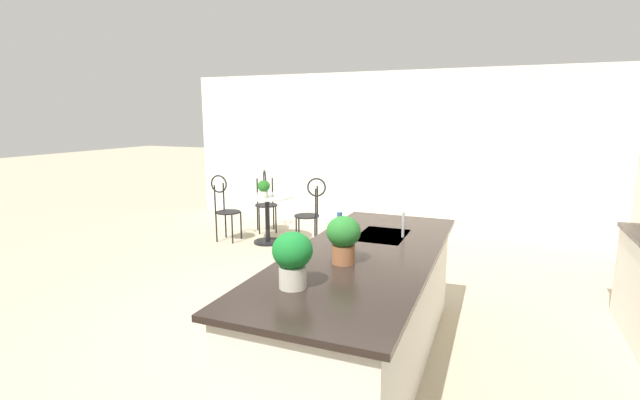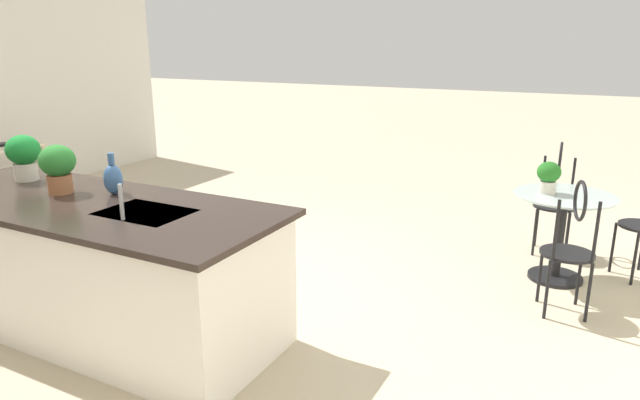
{
  "view_description": "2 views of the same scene",
  "coord_description": "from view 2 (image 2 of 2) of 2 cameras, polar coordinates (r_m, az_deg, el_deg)",
  "views": [
    {
      "loc": [
        3.49,
        1.77,
        1.95
      ],
      "look_at": [
        -1.56,
        -0.27,
        0.93
      ],
      "focal_mm": 25.26,
      "sensor_mm": 36.0,
      "label": 1
    },
    {
      "loc": [
        -2.75,
        3.3,
        1.94
      ],
      "look_at": [
        -1.19,
        0.3,
        0.98
      ],
      "focal_mm": 31.5,
      "sensor_mm": 36.0,
      "label": 2
    }
  ],
  "objects": [
    {
      "name": "ground_plane",
      "position": [
        4.72,
        -11.33,
        -8.8
      ],
      "size": [
        40.0,
        40.0,
        0.0
      ],
      "primitive_type": "plane",
      "color": "beige"
    },
    {
      "name": "potted_plant_counter_far",
      "position": [
        4.79,
        -27.88,
        4.1
      ],
      "size": [
        0.25,
        0.25,
        0.35
      ],
      "color": "beige",
      "rests_on": "kitchen_island"
    },
    {
      "name": "vase_on_counter",
      "position": [
        4.12,
        -20.27,
        2.07
      ],
      "size": [
        0.13,
        0.13,
        0.29
      ],
      "color": "#386099",
      "rests_on": "kitchen_island"
    },
    {
      "name": "kitchen_island",
      "position": [
        4.18,
        -22.22,
        -6.09
      ],
      "size": [
        2.8,
        1.06,
        0.92
      ],
      "color": "white",
      "rests_on": "ground"
    },
    {
      "name": "chair_near_window",
      "position": [
        5.69,
        22.85,
        0.66
      ],
      "size": [
        0.4,
        0.49,
        1.04
      ],
      "color": "black",
      "rests_on": "ground"
    },
    {
      "name": "chair_by_island",
      "position": [
        4.37,
        24.14,
        -3.87
      ],
      "size": [
        0.47,
        0.52,
        1.04
      ],
      "color": "black",
      "rests_on": "ground"
    },
    {
      "name": "bistro_table",
      "position": [
        5.05,
        23.26,
        -2.7
      ],
      "size": [
        0.8,
        0.8,
        0.74
      ],
      "color": "black",
      "rests_on": "ground"
    },
    {
      "name": "potted_plant_on_table",
      "position": [
        4.92,
        22.21,
        2.33
      ],
      "size": [
        0.19,
        0.19,
        0.26
      ],
      "color": "beige",
      "rests_on": "bistro_table"
    },
    {
      "name": "potted_plant_counter_near",
      "position": [
        4.27,
        -25.08,
        3.18
      ],
      "size": [
        0.24,
        0.24,
        0.34
      ],
      "color": "#9E603D",
      "rests_on": "kitchen_island"
    },
    {
      "name": "sink_faucet",
      "position": [
        3.5,
        -19.53,
        -0.2
      ],
      "size": [
        0.02,
        0.02,
        0.22
      ],
      "primitive_type": "cylinder",
      "color": "#B2B5BA",
      "rests_on": "kitchen_island"
    }
  ]
}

